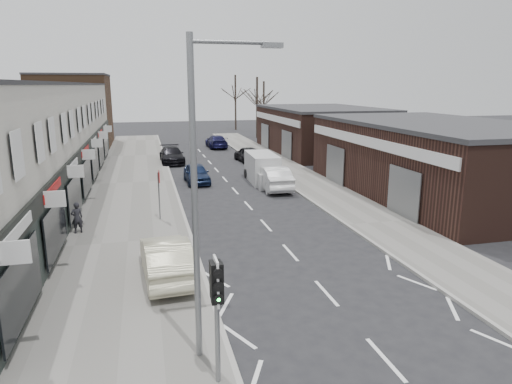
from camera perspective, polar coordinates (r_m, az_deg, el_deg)
ground at (r=14.62m, az=11.88°, el=-15.57°), size 160.00×160.00×0.00m
pavement_left at (r=34.18m, az=-15.14°, el=1.10°), size 5.50×64.00×0.12m
pavement_right at (r=36.07m, az=5.11°, el=2.14°), size 3.50×64.00×0.12m
shop_terrace_left at (r=32.08m, az=-27.78°, el=5.60°), size 8.00×41.00×7.10m
brick_block_far at (r=57.05m, az=-21.89°, el=9.32°), size 8.00×10.00×8.00m
right_unit_near at (r=31.71m, az=21.66°, el=3.74°), size 10.00×18.00×4.50m
right_unit_far at (r=49.23m, az=8.12°, el=7.61°), size 10.00×16.00×4.50m
tree_far_a at (r=61.67m, az=0.13°, el=6.75°), size 3.60×3.60×8.00m
tree_far_b at (r=68.06m, az=0.96°, el=7.36°), size 3.60×3.60×7.50m
tree_far_c at (r=73.21m, az=-2.54°, el=7.76°), size 3.60×3.60×8.50m
traffic_light at (r=10.58m, az=-4.95°, el=-12.35°), size 0.28×0.60×3.10m
street_lamp at (r=10.99m, az=-6.82°, el=0.77°), size 2.23×0.22×8.00m
warning_sign at (r=23.95m, az=-12.02°, el=1.45°), size 0.12×0.80×2.70m
white_van at (r=33.42m, az=0.84°, el=2.91°), size 2.09×5.41×2.07m
sedan_on_pavement at (r=16.99m, az=-11.19°, el=-8.06°), size 1.90×4.68×1.51m
pedestrian at (r=23.14m, az=-21.47°, el=-3.01°), size 0.64×0.54×1.50m
parked_car_left_a at (r=33.50m, az=-7.45°, el=2.32°), size 1.75×4.10×1.38m
parked_car_left_b at (r=42.44m, az=-10.48°, el=4.56°), size 2.15×5.09×1.47m
parked_car_right_a at (r=31.13m, az=2.21°, el=1.79°), size 1.85×4.91×1.60m
parked_car_right_b at (r=42.49m, az=-1.05°, el=4.77°), size 2.08×4.35×1.43m
parked_car_right_c at (r=52.29m, az=-4.97°, el=6.32°), size 2.07×4.95×1.43m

